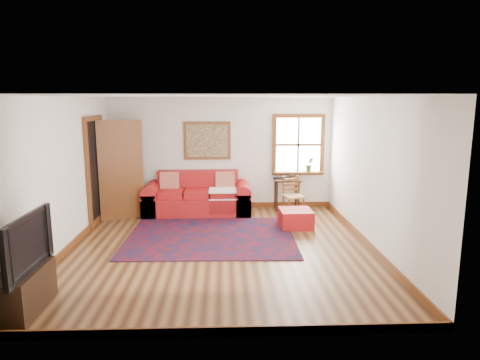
{
  "coord_description": "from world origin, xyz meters",
  "views": [
    {
      "loc": [
        0.08,
        -6.83,
        2.44
      ],
      "look_at": [
        0.36,
        0.6,
        1.05
      ],
      "focal_mm": 32.0,
      "sensor_mm": 36.0,
      "label": 1
    }
  ],
  "objects_px": {
    "red_leather_sofa": "(198,200)",
    "side_table": "(287,184)",
    "ladder_back_chair": "(292,194)",
    "media_cabinet": "(23,291)",
    "red_ottoman": "(296,218)"
  },
  "relations": [
    {
      "from": "red_leather_sofa",
      "to": "side_table",
      "type": "bearing_deg",
      "value": 6.49
    },
    {
      "from": "side_table",
      "to": "red_leather_sofa",
      "type": "bearing_deg",
      "value": -173.51
    },
    {
      "from": "red_leather_sofa",
      "to": "side_table",
      "type": "relative_size",
      "value": 3.28
    },
    {
      "from": "ladder_back_chair",
      "to": "media_cabinet",
      "type": "height_order",
      "value": "ladder_back_chair"
    },
    {
      "from": "red_ottoman",
      "to": "side_table",
      "type": "xyz_separation_m",
      "value": [
        0.02,
        1.37,
        0.4
      ]
    },
    {
      "from": "ladder_back_chair",
      "to": "media_cabinet",
      "type": "distance_m",
      "value": 5.65
    },
    {
      "from": "red_leather_sofa",
      "to": "side_table",
      "type": "height_order",
      "value": "red_leather_sofa"
    },
    {
      "from": "red_ottoman",
      "to": "side_table",
      "type": "bearing_deg",
      "value": 87.16
    },
    {
      "from": "red_leather_sofa",
      "to": "red_ottoman",
      "type": "xyz_separation_m",
      "value": [
        1.97,
        -1.14,
        -0.12
      ]
    },
    {
      "from": "side_table",
      "to": "media_cabinet",
      "type": "relative_size",
      "value": 0.75
    },
    {
      "from": "ladder_back_chair",
      "to": "side_table",
      "type": "bearing_deg",
      "value": 97.2
    },
    {
      "from": "ladder_back_chair",
      "to": "red_ottoman",
      "type": "bearing_deg",
      "value": -94.8
    },
    {
      "from": "side_table",
      "to": "media_cabinet",
      "type": "distance_m",
      "value": 5.96
    },
    {
      "from": "red_ottoman",
      "to": "ladder_back_chair",
      "type": "bearing_deg",
      "value": 83.19
    },
    {
      "from": "media_cabinet",
      "to": "red_ottoman",
      "type": "bearing_deg",
      "value": 41.0
    }
  ]
}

